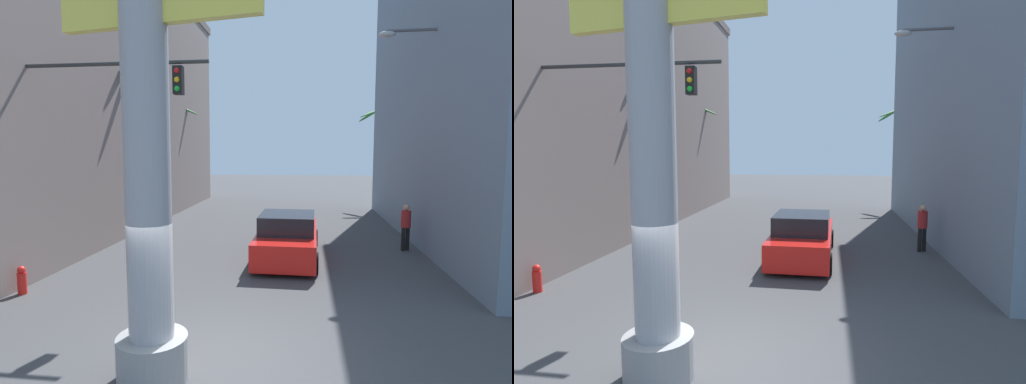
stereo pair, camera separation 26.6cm
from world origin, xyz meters
TOP-DOWN VIEW (x-y plane):
  - ground_plane at (0.00, 10.00)m, footprint 88.04×88.04m
  - building_left at (-10.01, 11.05)m, footprint 8.48×26.50m
  - neon_sign_pole at (-0.88, -0.59)m, footprint 3.54×1.12m
  - street_lamp at (5.84, 7.66)m, footprint 2.46×0.28m
  - traffic_light_mast at (-4.56, 3.61)m, footprint 5.33×0.32m
  - car_lead at (0.92, 6.91)m, footprint 2.12×5.01m
  - palm_tree_mid_left at (-6.19, 9.57)m, footprint 2.38×2.29m
  - palm_tree_far_right at (6.50, 20.38)m, footprint 3.32×3.30m
  - palm_tree_far_left at (-6.51, 17.81)m, footprint 2.63×2.80m
  - pedestrian_mid_right at (5.11, 8.42)m, footprint 0.46×0.46m
  - fire_hydrant at (-5.60, 2.64)m, footprint 0.22×0.22m

SIDE VIEW (x-z plane):
  - ground_plane at x=0.00m, z-range 0.00..0.00m
  - fire_hydrant at x=-5.60m, z-range -0.01..0.71m
  - car_lead at x=0.92m, z-range -0.08..1.48m
  - pedestrian_mid_right at x=5.11m, z-range 0.14..1.83m
  - palm_tree_far_right at x=6.50m, z-range 0.82..7.26m
  - traffic_light_mast at x=-4.56m, z-range 1.23..7.15m
  - palm_tree_far_left at x=-6.51m, z-range 0.96..7.46m
  - palm_tree_mid_left at x=-6.19m, z-range 0.93..7.97m
  - street_lamp at x=5.84m, z-range 0.76..8.45m
  - neon_sign_pole at x=-0.88m, z-range -0.08..11.24m
  - building_left at x=-10.01m, z-range 0.01..12.85m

